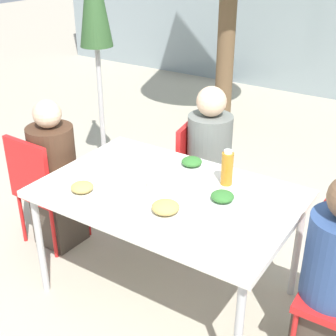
{
  "coord_description": "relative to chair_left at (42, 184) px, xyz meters",
  "views": [
    {
      "loc": [
        1.29,
        -1.98,
        2.1
      ],
      "look_at": [
        0.0,
        0.0,
        0.9
      ],
      "focal_mm": 50.0,
      "sensor_mm": 36.0,
      "label": 1
    }
  ],
  "objects": [
    {
      "name": "drinking_cup",
      "position": [
        0.88,
        -0.26,
        0.3
      ],
      "size": [
        0.07,
        0.07,
        0.1
      ],
      "color": "silver",
      "rests_on": "dining_table"
    },
    {
      "name": "plate_1",
      "position": [
        1.0,
        0.38,
        0.27
      ],
      "size": [
        0.24,
        0.24,
        0.07
      ],
      "color": "white",
      "rests_on": "dining_table"
    },
    {
      "name": "chair_far",
      "position": [
        0.83,
        0.81,
        0.0
      ],
      "size": [
        0.46,
        0.46,
        0.87
      ],
      "rotation": [
        0.0,
        0.0,
        -1.4
      ],
      "color": "red",
      "rests_on": "ground"
    },
    {
      "name": "plate_0",
      "position": [
        0.64,
        -0.25,
        0.27
      ],
      "size": [
        0.24,
        0.24,
        0.07
      ],
      "color": "white",
      "rests_on": "dining_table"
    },
    {
      "name": "plate_2",
      "position": [
        1.17,
        -0.18,
        0.27
      ],
      "size": [
        0.27,
        0.27,
        0.07
      ],
      "color": "white",
      "rests_on": "dining_table"
    },
    {
      "name": "bottle",
      "position": [
        1.29,
        0.3,
        0.35
      ],
      "size": [
        0.07,
        0.07,
        0.22
      ],
      "color": "#B7751E",
      "rests_on": "dining_table"
    },
    {
      "name": "chair_left",
      "position": [
        0.0,
        0.0,
        0.0
      ],
      "size": [
        0.42,
        0.42,
        0.87
      ],
      "rotation": [
        0.0,
        0.0,
        -0.04
      ],
      "color": "red",
      "rests_on": "ground"
    },
    {
      "name": "person_left",
      "position": [
        0.05,
        0.08,
        0.02
      ],
      "size": [
        0.32,
        0.32,
        1.11
      ],
      "rotation": [
        0.0,
        0.0,
        -0.04
      ],
      "color": "#473D33",
      "rests_on": "ground"
    },
    {
      "name": "dining_table",
      "position": [
        1.04,
        0.04,
        0.19
      ],
      "size": [
        1.48,
        0.96,
        0.75
      ],
      "color": "silver",
      "rests_on": "ground"
    },
    {
      "name": "person_right",
      "position": [
        2.03,
        0.05,
        0.03
      ],
      "size": [
        0.33,
        0.33,
        1.13
      ],
      "rotation": [
        0.0,
        0.0,
        -3.12
      ],
      "color": "#473D33",
      "rests_on": "ground"
    },
    {
      "name": "person_far",
      "position": [
        0.92,
        0.77,
        0.05
      ],
      "size": [
        0.33,
        0.33,
        1.17
      ],
      "rotation": [
        0.0,
        0.0,
        -1.4
      ],
      "color": "#383842",
      "rests_on": "ground"
    },
    {
      "name": "salad_bowl",
      "position": [
        0.99,
        0.05,
        0.27
      ],
      "size": [
        0.18,
        0.18,
        0.05
      ],
      "color": "white",
      "rests_on": "dining_table"
    },
    {
      "name": "plate_3",
      "position": [
        1.36,
        0.09,
        0.27
      ],
      "size": [
        0.24,
        0.24,
        0.07
      ],
      "color": "white",
      "rests_on": "dining_table"
    },
    {
      "name": "ground_plane",
      "position": [
        1.04,
        0.04,
        -0.51
      ],
      "size": [
        24.0,
        24.0,
        0.0
      ],
      "primitive_type": "plane",
      "color": "#B2A893"
    },
    {
      "name": "closed_umbrella",
      "position": [
        -0.34,
        1.06,
        1.01
      ],
      "size": [
        0.36,
        0.36,
        2.13
      ],
      "color": "#333333",
      "rests_on": "ground"
    }
  ]
}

